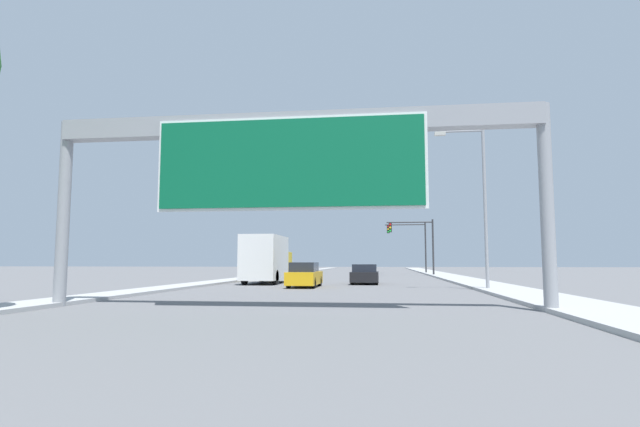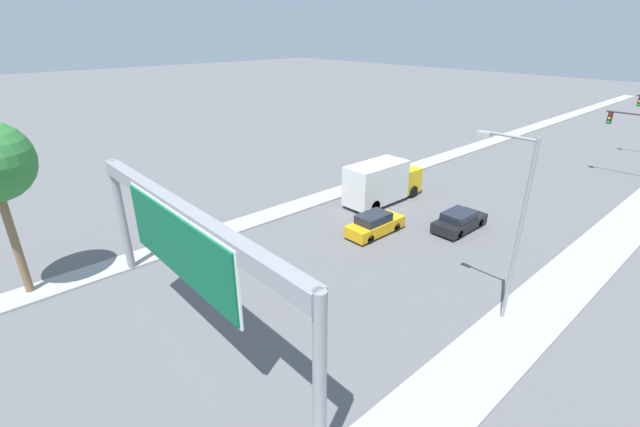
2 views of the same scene
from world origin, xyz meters
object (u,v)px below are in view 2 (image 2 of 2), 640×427
car_near_center (375,224)px  car_far_center (459,221)px  street_lamp_right (515,218)px  truck_box_primary (382,182)px  sign_gantry (182,236)px

car_near_center → car_far_center: bearing=54.3°
street_lamp_right → truck_box_primary: bearing=151.8°
car_near_center → sign_gantry: bearing=-83.0°
sign_gantry → street_lamp_right: (8.27, 11.68, 0.05)m
sign_gantry → car_far_center: size_ratio=3.90×
sign_gantry → car_far_center: 19.66m
truck_box_primary → car_near_center: bearing=-53.7°
sign_gantry → street_lamp_right: street_lamp_right is taller
sign_gantry → street_lamp_right: size_ratio=1.89×
truck_box_primary → street_lamp_right: 15.76m
sign_gantry → truck_box_primary: sign_gantry is taller
sign_gantry → truck_box_primary: (-5.25, 18.94, -3.50)m
car_far_center → truck_box_primary: (-7.00, -0.10, 1.05)m
car_near_center → street_lamp_right: 11.29m
car_near_center → street_lamp_right: street_lamp_right is taller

